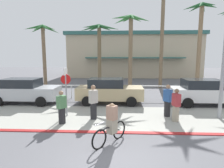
% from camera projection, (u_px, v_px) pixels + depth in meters
% --- Properties ---
extents(ground_plane, '(80.00, 80.00, 0.00)m').
position_uv_depth(ground_plane, '(120.00, 95.00, 15.45)').
color(ground_plane, '#5B5B60').
extents(sidewalk_strip, '(44.00, 4.00, 0.02)m').
position_uv_depth(sidewalk_strip, '(119.00, 117.00, 9.72)').
color(sidewalk_strip, '#9E9E93').
rests_on(sidewalk_strip, ground).
extents(curb_paint, '(44.00, 0.24, 0.03)m').
position_uv_depth(curb_paint, '(118.00, 132.00, 7.74)').
color(curb_paint, maroon).
rests_on(curb_paint, ground).
extents(building_backdrop, '(20.51, 12.67, 6.79)m').
position_uv_depth(building_backdrop, '(132.00, 55.00, 32.28)').
color(building_backdrop, '#BCAD8E').
rests_on(building_backdrop, ground).
extents(rail_fence, '(21.95, 0.08, 1.04)m').
position_uv_depth(rail_fence, '(120.00, 88.00, 13.85)').
color(rail_fence, white).
rests_on(rail_fence, ground).
extents(stop_sign_bike_lane, '(0.52, 0.56, 2.56)m').
position_uv_depth(stop_sign_bike_lane, '(66.00, 85.00, 9.70)').
color(stop_sign_bike_lane, gray).
rests_on(stop_sign_bike_lane, ground).
extents(palm_tree_1, '(3.03, 3.22, 6.35)m').
position_uv_depth(palm_tree_1, '(43.00, 40.00, 18.80)').
color(palm_tree_1, '#756047').
rests_on(palm_tree_1, ground).
extents(palm_tree_2, '(3.71, 2.91, 6.19)m').
position_uv_depth(palm_tree_2, '(99.00, 39.00, 17.64)').
color(palm_tree_2, brown).
rests_on(palm_tree_2, ground).
extents(palm_tree_3, '(3.40, 2.91, 6.74)m').
position_uv_depth(palm_tree_3, '(130.00, 33.00, 16.13)').
color(palm_tree_3, '#756047').
rests_on(palm_tree_3, ground).
extents(palm_tree_4, '(3.16, 3.64, 10.10)m').
position_uv_depth(palm_tree_4, '(163.00, 14.00, 18.04)').
color(palm_tree_4, '#756047').
rests_on(palm_tree_4, ground).
extents(palm_tree_5, '(3.06, 3.12, 7.82)m').
position_uv_depth(palm_tree_5, '(200.00, 28.00, 16.36)').
color(palm_tree_5, '#846B4C').
rests_on(palm_tree_5, ground).
extents(car_silver_1, '(4.40, 2.02, 1.69)m').
position_uv_depth(car_silver_1, '(25.00, 91.00, 12.58)').
color(car_silver_1, '#B2B7BC').
rests_on(car_silver_1, ground).
extents(car_tan_2, '(4.40, 2.02, 1.69)m').
position_uv_depth(car_tan_2, '(109.00, 91.00, 12.56)').
color(car_tan_2, tan).
rests_on(car_tan_2, ground).
extents(car_white_3, '(4.40, 2.02, 1.69)m').
position_uv_depth(car_white_3, '(204.00, 92.00, 12.11)').
color(car_white_3, white).
rests_on(car_white_3, ground).
extents(cyclist_black_0, '(1.16, 1.47, 1.50)m').
position_uv_depth(cyclist_black_0, '(111.00, 124.00, 6.77)').
color(cyclist_black_0, black).
rests_on(cyclist_black_0, ground).
extents(pedestrian_0, '(0.40, 0.46, 1.62)m').
position_uv_depth(pedestrian_0, '(176.00, 107.00, 8.99)').
color(pedestrian_0, gray).
rests_on(pedestrian_0, ground).
extents(pedestrian_1, '(0.45, 0.47, 1.71)m').
position_uv_depth(pedestrian_1, '(168.00, 102.00, 9.72)').
color(pedestrian_1, '#232326').
rests_on(pedestrian_1, ground).
extents(pedestrian_2, '(0.45, 0.48, 1.58)m').
position_uv_depth(pedestrian_2, '(62.00, 109.00, 8.68)').
color(pedestrian_2, '#232326').
rests_on(pedestrian_2, ground).
extents(pedestrian_3, '(0.47, 0.46, 1.75)m').
position_uv_depth(pedestrian_3, '(93.00, 104.00, 9.30)').
color(pedestrian_3, '#232326').
rests_on(pedestrian_3, ground).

